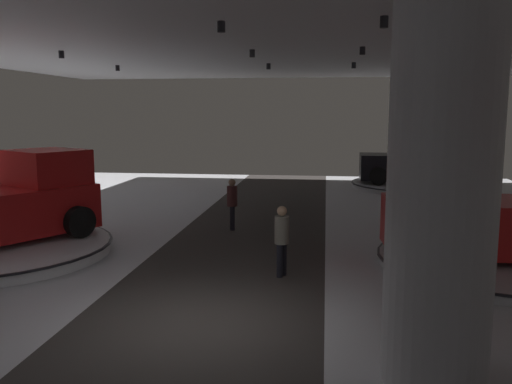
# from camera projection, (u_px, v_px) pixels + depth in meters

# --- Properties ---
(ground) EXTENTS (24.00, 44.00, 0.06)m
(ground) POSITION_uv_depth(u_px,v_px,m) (196.00, 326.00, 9.28)
(ground) COLOR silver
(column_right) EXTENTS (1.42, 1.42, 5.50)m
(column_right) POSITION_uv_depth(u_px,v_px,m) (443.00, 180.00, 6.99)
(column_right) COLOR #ADADB2
(column_right) RESTS_ON ground
(display_platform_deep_right) EXTENTS (6.08, 6.08, 0.26)m
(display_platform_deep_right) POSITION_uv_depth(u_px,v_px,m) (416.00, 185.00, 25.78)
(display_platform_deep_right) COLOR #B7B7BC
(display_platform_deep_right) RESTS_ON ground
(pickup_truck_deep_right) EXTENTS (5.34, 2.72, 2.30)m
(pickup_truck_deep_right) POSITION_uv_depth(u_px,v_px,m) (424.00, 163.00, 25.57)
(pickup_truck_deep_right) COLOR black
(pickup_truck_deep_right) RESTS_ON display_platform_deep_right
(pickup_truck_mid_left) EXTENTS (4.56, 5.64, 2.30)m
(pickup_truck_mid_left) POSITION_uv_depth(u_px,v_px,m) (0.00, 206.00, 13.76)
(pickup_truck_mid_left) COLOR red
(pickup_truck_mid_left) RESTS_ON display_platform_mid_left
(display_platform_mid_right) EXTENTS (5.68, 5.68, 0.25)m
(display_platform_mid_right) POSITION_uv_depth(u_px,v_px,m) (500.00, 262.00, 12.63)
(display_platform_mid_right) COLOR #B7B7BC
(display_platform_mid_right) RESTS_ON ground
(pickup_truck_mid_right) EXTENTS (5.41, 2.87, 2.30)m
(pickup_truck_mid_right) POSITION_uv_depth(u_px,v_px,m) (489.00, 218.00, 12.50)
(pickup_truck_mid_right) COLOR red
(pickup_truck_mid_right) RESTS_ON display_platform_mid_right
(visitor_walking_near) EXTENTS (0.32, 0.32, 1.59)m
(visitor_walking_near) POSITION_uv_depth(u_px,v_px,m) (282.00, 237.00, 11.85)
(visitor_walking_near) COLOR black
(visitor_walking_near) RESTS_ON ground
(visitor_walking_far) EXTENTS (0.32, 0.32, 1.59)m
(visitor_walking_far) POSITION_uv_depth(u_px,v_px,m) (232.00, 201.00, 16.56)
(visitor_walking_far) COLOR black
(visitor_walking_far) RESTS_ON ground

